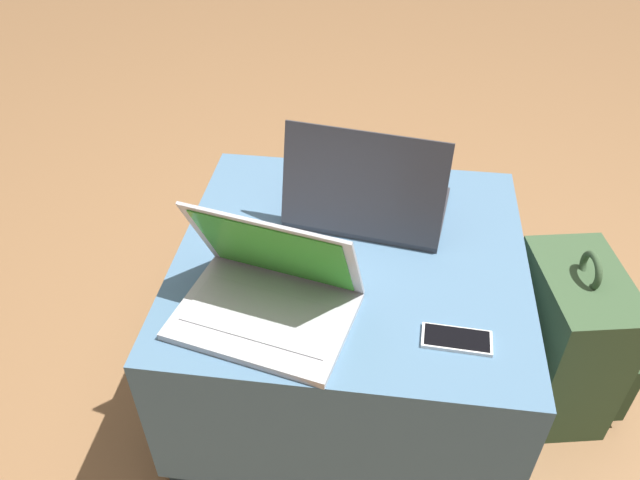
{
  "coord_description": "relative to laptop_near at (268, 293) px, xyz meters",
  "views": [
    {
      "loc": [
        0.07,
        -1.09,
        1.41
      ],
      "look_at": [
        -0.07,
        -0.05,
        0.53
      ],
      "focal_mm": 35.0,
      "sensor_mm": 36.0,
      "label": 1
    }
  ],
  "objects": [
    {
      "name": "laptop_far",
      "position": [
        0.18,
        0.35,
        0.0
      ],
      "size": [
        0.41,
        0.31,
        0.26
      ],
      "rotation": [
        0.0,
        0.0,
        3.0
      ],
      "color": "#333338",
      "rests_on": "ottoman"
    },
    {
      "name": "ground_plane",
      "position": [
        0.16,
        0.2,
        -0.5
      ],
      "size": [
        14.0,
        14.0,
        0.0
      ],
      "primitive_type": "plane",
      "color": "olive"
    },
    {
      "name": "laptop_near",
      "position": [
        0.0,
        0.0,
        0.0
      ],
      "size": [
        0.4,
        0.33,
        0.25
      ],
      "rotation": [
        0.0,
        0.0,
        -0.22
      ],
      "color": "#B7B7BC",
      "rests_on": "ottoman"
    },
    {
      "name": "cell_phone",
      "position": [
        0.39,
        -0.03,
        -0.05
      ],
      "size": [
        0.14,
        0.07,
        0.01
      ],
      "rotation": [
        0.0,
        0.0,
        4.66
      ],
      "color": "white",
      "rests_on": "ottoman"
    },
    {
      "name": "ottoman",
      "position": [
        0.16,
        0.2,
        -0.28
      ],
      "size": [
        0.81,
        0.77,
        0.45
      ],
      "color": "#2A3D4E",
      "rests_on": "ground_plane"
    },
    {
      "name": "backpack",
      "position": [
        0.71,
        0.22,
        -0.3
      ],
      "size": [
        0.3,
        0.35,
        0.5
      ],
      "rotation": [
        0.0,
        0.0,
        1.77
      ],
      "color": "#385133",
      "rests_on": "ground_plane"
    }
  ]
}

